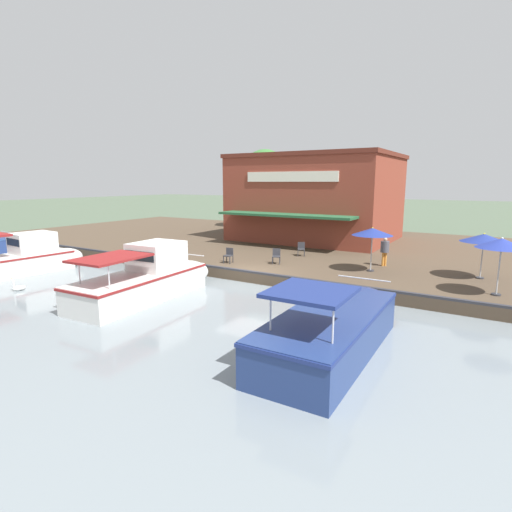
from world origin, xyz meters
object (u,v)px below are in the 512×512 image
(motorboat_outer_channel, at_px, (152,277))
(tree_behind_restaurant, at_px, (366,182))
(cafe_chair_far_corner_seat, at_px, (276,255))
(cafe_chair_mid_patio, at_px, (301,248))
(patio_umbrella_near_quay_edge, at_px, (484,238))
(patio_umbrella_back_row, at_px, (502,243))
(swan, at_px, (19,288))
(patio_umbrella_far_corner, at_px, (372,232))
(waterfront_restaurant, at_px, (316,197))
(motorboat_mid_row, at_px, (338,324))
(motorboat_nearest_quay, at_px, (29,258))
(person_at_quay_edge, at_px, (385,248))
(cafe_chair_under_first_umbrella, at_px, (229,255))
(tree_upstream_bank, at_px, (262,174))

(motorboat_outer_channel, relative_size, tree_behind_restaurant, 1.14)
(cafe_chair_far_corner_seat, distance_m, tree_behind_restaurant, 13.29)
(cafe_chair_mid_patio, relative_size, motorboat_outer_channel, 0.11)
(patio_umbrella_near_quay_edge, distance_m, motorboat_outer_channel, 15.56)
(patio_umbrella_back_row, bearing_deg, swan, -65.46)
(patio_umbrella_far_corner, height_order, swan, patio_umbrella_far_corner)
(patio_umbrella_near_quay_edge, xyz_separation_m, motorboat_outer_channel, (8.95, -12.62, -1.65))
(patio_umbrella_back_row, xyz_separation_m, cafe_chair_far_corner_seat, (-0.92, -10.73, -1.66))
(waterfront_restaurant, relative_size, patio_umbrella_back_row, 5.01)
(motorboat_mid_row, distance_m, motorboat_nearest_quay, 18.66)
(motorboat_nearest_quay, bearing_deg, tree_behind_restaurant, 146.10)
(waterfront_restaurant, distance_m, person_at_quay_edge, 11.33)
(cafe_chair_mid_patio, xyz_separation_m, person_at_quay_edge, (0.43, 5.21, 0.51))
(cafe_chair_mid_patio, distance_m, person_at_quay_edge, 5.25)
(swan, bearing_deg, patio_umbrella_near_quay_edge, 122.30)
(waterfront_restaurant, bearing_deg, motorboat_mid_row, 25.09)
(patio_umbrella_near_quay_edge, distance_m, swan, 22.12)
(cafe_chair_far_corner_seat, bearing_deg, motorboat_mid_row, 39.43)
(motorboat_outer_channel, bearing_deg, motorboat_nearest_quay, -88.23)
(person_at_quay_edge, bearing_deg, cafe_chair_mid_patio, -94.75)
(patio_umbrella_far_corner, xyz_separation_m, patio_umbrella_back_row, (1.79, 5.64, 0.09))
(patio_umbrella_far_corner, height_order, cafe_chair_under_first_umbrella, patio_umbrella_far_corner)
(waterfront_restaurant, relative_size, tree_upstream_bank, 1.54)
(patio_umbrella_back_row, relative_size, person_at_quay_edge, 1.50)
(patio_umbrella_back_row, relative_size, motorboat_outer_channel, 0.31)
(waterfront_restaurant, bearing_deg, cafe_chair_mid_patio, 16.84)
(patio_umbrella_far_corner, height_order, cafe_chair_mid_patio, patio_umbrella_far_corner)
(patio_umbrella_far_corner, height_order, tree_upstream_bank, tree_upstream_bank)
(motorboat_outer_channel, height_order, tree_behind_restaurant, tree_behind_restaurant)
(waterfront_restaurant, height_order, tree_behind_restaurant, tree_behind_restaurant)
(waterfront_restaurant, xyz_separation_m, patio_umbrella_far_corner, (9.79, 7.26, -1.27))
(cafe_chair_mid_patio, xyz_separation_m, motorboat_mid_row, (10.91, 6.38, -0.31))
(person_at_quay_edge, distance_m, motorboat_mid_row, 10.58)
(cafe_chair_far_corner_seat, bearing_deg, waterfront_restaurant, -168.46)
(motorboat_mid_row, height_order, tree_upstream_bank, tree_upstream_bank)
(patio_umbrella_near_quay_edge, bearing_deg, motorboat_outer_channel, -54.68)
(patio_umbrella_back_row, distance_m, person_at_quay_edge, 6.49)
(patio_umbrella_far_corner, relative_size, tree_upstream_bank, 0.30)
(waterfront_restaurant, distance_m, swan, 21.69)
(motorboat_mid_row, bearing_deg, cafe_chair_mid_patio, -149.68)
(cafe_chair_mid_patio, xyz_separation_m, motorboat_nearest_quay, (10.18, -12.26, -0.20))
(person_at_quay_edge, relative_size, motorboat_outer_channel, 0.21)
(patio_umbrella_near_quay_edge, height_order, motorboat_outer_channel, patio_umbrella_near_quay_edge)
(cafe_chair_mid_patio, relative_size, person_at_quay_edge, 0.53)
(cafe_chair_under_first_umbrella, distance_m, person_at_quay_edge, 8.66)
(motorboat_nearest_quay, distance_m, swan, 4.38)
(patio_umbrella_near_quay_edge, bearing_deg, motorboat_nearest_quay, -67.33)
(motorboat_mid_row, bearing_deg, tree_upstream_bank, -144.59)
(tree_behind_restaurant, bearing_deg, cafe_chair_under_first_umbrella, -14.79)
(patio_umbrella_back_row, height_order, motorboat_outer_channel, patio_umbrella_back_row)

